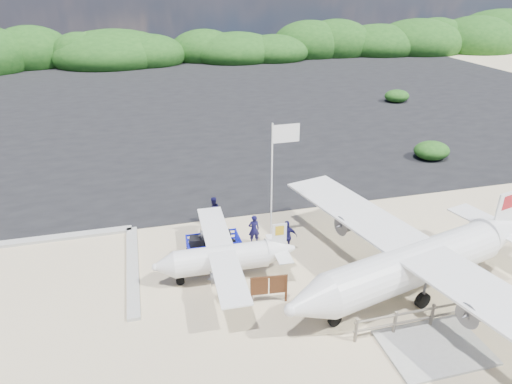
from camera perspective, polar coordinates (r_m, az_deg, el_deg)
ground at (r=20.05m, az=-1.99°, el=-10.08°), size 160.00×160.00×0.00m
asphalt_apron at (r=47.54m, az=-10.14°, el=10.83°), size 90.00×50.00×0.04m
lagoon at (r=21.71m, az=-27.22°, el=-10.23°), size 9.00×7.00×0.40m
walkway_pad at (r=17.73m, az=21.34°, el=-17.75°), size 3.50×2.50×0.10m
vegetation_band at (r=72.00m, az=-12.06°, el=15.55°), size 124.00×8.00×4.40m
fence at (r=18.56m, az=20.89°, el=-15.43°), size 6.40×2.00×1.10m
baggage_cart at (r=21.06m, az=-5.25°, el=-8.26°), size 2.56×1.48×1.28m
flagpole at (r=21.76m, az=1.84°, el=-6.94°), size 1.23×0.54×6.09m
signboard at (r=18.47m, az=1.59°, el=-13.64°), size 1.56×0.30×1.28m
crew_a at (r=21.70m, az=-0.26°, el=-4.70°), size 0.55×0.37×1.50m
crew_b at (r=23.42m, az=-5.35°, el=-2.37°), size 0.89×0.78×1.53m
crew_c at (r=21.07m, az=3.90°, el=-5.58°), size 0.99×0.52×1.61m
aircraft_large at (r=46.61m, az=11.80°, el=10.40°), size 17.83×17.83×4.44m
aircraft_small at (r=46.79m, az=-19.17°, el=9.60°), size 6.41×6.41×2.24m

